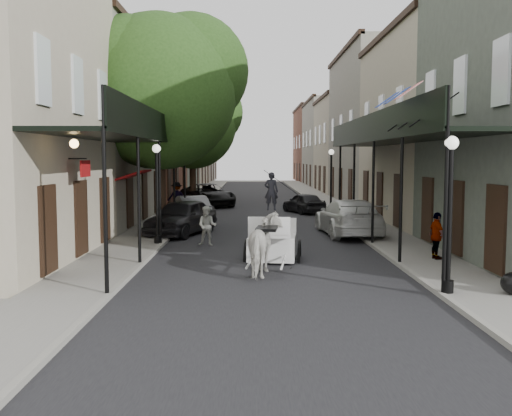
{
  "coord_description": "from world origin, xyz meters",
  "views": [
    {
      "loc": [
        -0.58,
        -15.3,
        3.31
      ],
      "look_at": [
        -0.41,
        4.26,
        1.6
      ],
      "focal_mm": 40.0,
      "sensor_mm": 36.0,
      "label": 1
    }
  ],
  "objects_px": {
    "lamppost_right_far": "(331,180)",
    "pedestrian_sidewalk_right": "(437,236)",
    "horse": "(266,245)",
    "car_left_far": "(208,195)",
    "pedestrian_sidewalk_left": "(177,197)",
    "car_left_mid": "(194,209)",
    "pedestrian_walking": "(207,226)",
    "car_right_near": "(348,217)",
    "car_right_far": "(304,203)",
    "tree_near": "(169,86)",
    "lamppost_left": "(157,192)",
    "tree_far": "(198,121)",
    "lamppost_right_near": "(450,212)",
    "carriage": "(273,225)",
    "car_left_near": "(182,217)"
  },
  "relations": [
    {
      "from": "lamppost_right_far",
      "to": "pedestrian_sidewalk_right",
      "type": "relative_size",
      "value": 2.48
    },
    {
      "from": "horse",
      "to": "car_left_far",
      "type": "bearing_deg",
      "value": -75.13
    },
    {
      "from": "pedestrian_sidewalk_left",
      "to": "car_left_mid",
      "type": "relative_size",
      "value": 0.44
    },
    {
      "from": "pedestrian_walking",
      "to": "car_left_far",
      "type": "height_order",
      "value": "car_left_far"
    },
    {
      "from": "horse",
      "to": "car_right_near",
      "type": "relative_size",
      "value": 0.38
    },
    {
      "from": "pedestrian_sidewalk_left",
      "to": "car_right_far",
      "type": "height_order",
      "value": "pedestrian_sidewalk_left"
    },
    {
      "from": "car_right_near",
      "to": "car_right_far",
      "type": "xyz_separation_m",
      "value": [
        -1.0,
        10.0,
        -0.16
      ]
    },
    {
      "from": "pedestrian_walking",
      "to": "pedestrian_sidewalk_left",
      "type": "relative_size",
      "value": 0.84
    },
    {
      "from": "car_left_far",
      "to": "car_left_mid",
      "type": "bearing_deg",
      "value": -113.28
    },
    {
      "from": "tree_near",
      "to": "car_left_far",
      "type": "height_order",
      "value": "tree_near"
    },
    {
      "from": "pedestrian_walking",
      "to": "pedestrian_sidewalk_left",
      "type": "height_order",
      "value": "pedestrian_sidewalk_left"
    },
    {
      "from": "pedestrian_sidewalk_right",
      "to": "car_right_far",
      "type": "distance_m",
      "value": 16.72
    },
    {
      "from": "lamppost_left",
      "to": "pedestrian_sidewalk_left",
      "type": "distance_m",
      "value": 12.62
    },
    {
      "from": "horse",
      "to": "car_left_far",
      "type": "xyz_separation_m",
      "value": [
        -3.45,
        23.32,
        -0.09
      ]
    },
    {
      "from": "tree_near",
      "to": "lamppost_right_far",
      "type": "bearing_deg",
      "value": 43.31
    },
    {
      "from": "tree_far",
      "to": "pedestrian_walking",
      "type": "relative_size",
      "value": 5.72
    },
    {
      "from": "lamppost_right_far",
      "to": "car_left_far",
      "type": "relative_size",
      "value": 0.66
    },
    {
      "from": "lamppost_left",
      "to": "car_left_mid",
      "type": "relative_size",
      "value": 0.91
    },
    {
      "from": "horse",
      "to": "pedestrian_walking",
      "type": "xyz_separation_m",
      "value": [
        -2.09,
        5.47,
        -0.12
      ]
    },
    {
      "from": "lamppost_right_far",
      "to": "pedestrian_sidewalk_right",
      "type": "bearing_deg",
      "value": -85.59
    },
    {
      "from": "lamppost_right_far",
      "to": "lamppost_right_near",
      "type": "bearing_deg",
      "value": -90.0
    },
    {
      "from": "carriage",
      "to": "car_left_far",
      "type": "distance_m",
      "value": 20.97
    },
    {
      "from": "horse",
      "to": "pedestrian_sidewalk_left",
      "type": "xyz_separation_m",
      "value": [
        -4.87,
        17.87,
        0.14
      ]
    },
    {
      "from": "pedestrian_sidewalk_right",
      "to": "car_right_near",
      "type": "height_order",
      "value": "pedestrian_sidewalk_right"
    },
    {
      "from": "lamppost_left",
      "to": "pedestrian_sidewalk_left",
      "type": "relative_size",
      "value": 2.08
    },
    {
      "from": "car_right_near",
      "to": "lamppost_right_near",
      "type": "bearing_deg",
      "value": 89.41
    },
    {
      "from": "lamppost_right_far",
      "to": "car_left_far",
      "type": "distance_m",
      "value": 9.84
    },
    {
      "from": "carriage",
      "to": "car_left_far",
      "type": "relative_size",
      "value": 0.52
    },
    {
      "from": "tree_near",
      "to": "pedestrian_sidewalk_left",
      "type": "distance_m",
      "value": 10.04
    },
    {
      "from": "pedestrian_sidewalk_right",
      "to": "car_left_far",
      "type": "xyz_separation_m",
      "value": [
        -8.9,
        21.5,
        -0.08
      ]
    },
    {
      "from": "pedestrian_sidewalk_right",
      "to": "car_right_near",
      "type": "relative_size",
      "value": 0.28
    },
    {
      "from": "pedestrian_sidewalk_left",
      "to": "car_left_near",
      "type": "bearing_deg",
      "value": 81.33
    },
    {
      "from": "car_left_far",
      "to": "pedestrian_walking",
      "type": "bearing_deg",
      "value": -109.06
    },
    {
      "from": "lamppost_right_far",
      "to": "car_right_far",
      "type": "relative_size",
      "value": 1.01
    },
    {
      "from": "horse",
      "to": "lamppost_left",
      "type": "bearing_deg",
      "value": -46.96
    },
    {
      "from": "pedestrian_sidewalk_left",
      "to": "car_right_near",
      "type": "xyz_separation_m",
      "value": [
        8.62,
        -9.55,
        -0.23
      ]
    },
    {
      "from": "lamppost_right_far",
      "to": "car_right_near",
      "type": "height_order",
      "value": "lamppost_right_far"
    },
    {
      "from": "lamppost_left",
      "to": "car_left_far",
      "type": "relative_size",
      "value": 0.66
    },
    {
      "from": "lamppost_right_near",
      "to": "lamppost_right_far",
      "type": "xyz_separation_m",
      "value": [
        0.0,
        20.0,
        0.0
      ]
    },
    {
      "from": "lamppost_left",
      "to": "car_left_mid",
      "type": "distance_m",
      "value": 8.35
    },
    {
      "from": "car_left_far",
      "to": "pedestrian_sidewalk_left",
      "type": "bearing_deg",
      "value": -127.98
    },
    {
      "from": "tree_near",
      "to": "lamppost_right_near",
      "type": "height_order",
      "value": "tree_near"
    },
    {
      "from": "carriage",
      "to": "pedestrian_sidewalk_left",
      "type": "distance_m",
      "value": 16.04
    },
    {
      "from": "lamppost_right_far",
      "to": "car_left_near",
      "type": "relative_size",
      "value": 0.82
    },
    {
      "from": "tree_far",
      "to": "carriage",
      "type": "distance_m",
      "value": 21.78
    },
    {
      "from": "car_left_near",
      "to": "tree_near",
      "type": "bearing_deg",
      "value": 141.72
    },
    {
      "from": "pedestrian_walking",
      "to": "car_left_mid",
      "type": "distance_m",
      "value": 8.18
    },
    {
      "from": "car_left_near",
      "to": "pedestrian_walking",
      "type": "bearing_deg",
      "value": -48.18
    },
    {
      "from": "car_left_mid",
      "to": "car_right_near",
      "type": "distance_m",
      "value": 8.87
    },
    {
      "from": "pedestrian_sidewalk_right",
      "to": "car_left_far",
      "type": "height_order",
      "value": "pedestrian_sidewalk_right"
    }
  ]
}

